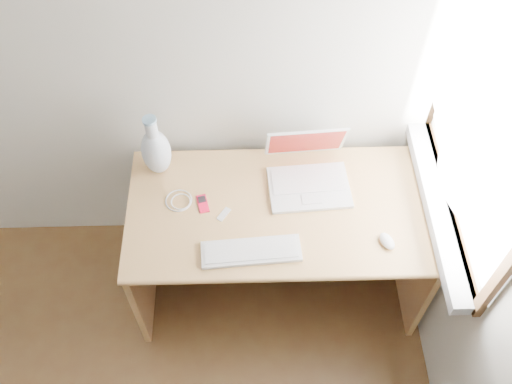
{
  "coord_description": "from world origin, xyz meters",
  "views": [
    {
      "loc": [
        0.88,
        -0.05,
        2.78
      ],
      "look_at": [
        0.92,
        1.35,
        0.85
      ],
      "focal_mm": 40.0,
      "sensor_mm": 36.0,
      "label": 1
    }
  ],
  "objects_px": {
    "vase": "(156,150)",
    "laptop": "(309,173)",
    "external_keyboard": "(251,251)",
    "desk": "(278,218)"
  },
  "relations": [
    {
      "from": "external_keyboard",
      "to": "laptop",
      "type": "bearing_deg",
      "value": 50.36
    },
    {
      "from": "desk",
      "to": "laptop",
      "type": "relative_size",
      "value": 3.61
    },
    {
      "from": "laptop",
      "to": "vase",
      "type": "bearing_deg",
      "value": 169.45
    },
    {
      "from": "vase",
      "to": "laptop",
      "type": "bearing_deg",
      "value": -6.71
    },
    {
      "from": "desk",
      "to": "vase",
      "type": "distance_m",
      "value": 0.66
    },
    {
      "from": "external_keyboard",
      "to": "desk",
      "type": "bearing_deg",
      "value": 62.02
    },
    {
      "from": "laptop",
      "to": "vase",
      "type": "relative_size",
      "value": 1.11
    },
    {
      "from": "external_keyboard",
      "to": "vase",
      "type": "height_order",
      "value": "vase"
    },
    {
      "from": "laptop",
      "to": "vase",
      "type": "height_order",
      "value": "vase"
    },
    {
      "from": "desk",
      "to": "vase",
      "type": "bearing_deg",
      "value": 164.7
    }
  ]
}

